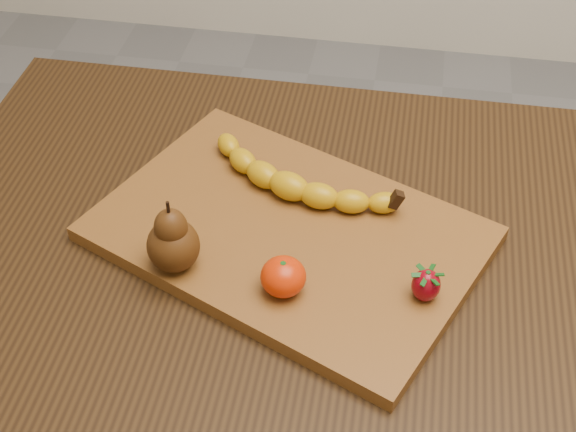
% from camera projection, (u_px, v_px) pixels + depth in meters
% --- Properties ---
extents(table, '(1.00, 0.70, 0.76)m').
position_uv_depth(table, '(305.00, 299.00, 1.05)').
color(table, black).
rests_on(table, ground).
extents(cutting_board, '(0.53, 0.46, 0.02)m').
position_uv_depth(cutting_board, '(288.00, 234.00, 0.98)').
color(cutting_board, brown).
rests_on(cutting_board, table).
extents(banana, '(0.24, 0.14, 0.04)m').
position_uv_depth(banana, '(289.00, 186.00, 1.01)').
color(banana, '#C69509').
rests_on(banana, cutting_board).
extents(pear, '(0.08, 0.08, 0.10)m').
position_uv_depth(pear, '(172.00, 235.00, 0.90)').
color(pear, '#47250B').
rests_on(pear, cutting_board).
extents(mandarin, '(0.06, 0.06, 0.04)m').
position_uv_depth(mandarin, '(283.00, 277.00, 0.89)').
color(mandarin, red).
rests_on(mandarin, cutting_board).
extents(strawberry, '(0.04, 0.04, 0.04)m').
position_uv_depth(strawberry, '(426.00, 284.00, 0.88)').
color(strawberry, maroon).
rests_on(strawberry, cutting_board).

